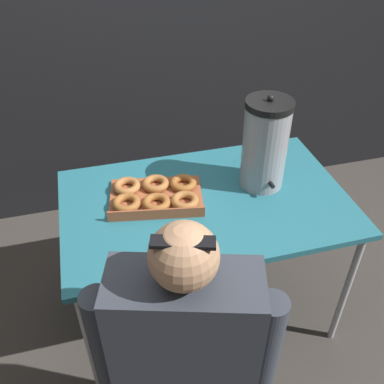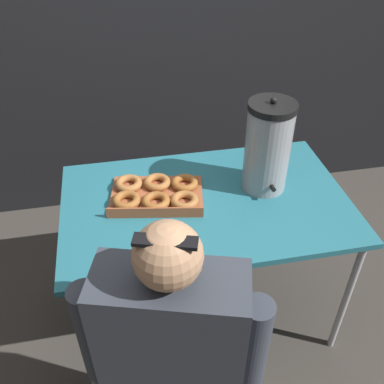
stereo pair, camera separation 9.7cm
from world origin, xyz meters
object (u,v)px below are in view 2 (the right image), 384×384
at_px(coffee_urn, 268,147).
at_px(person_seated, 173,363).
at_px(cell_phone, 160,254).
at_px(donut_box, 156,194).

bearing_deg(coffee_urn, person_seated, -127.97).
distance_m(coffee_urn, cell_phone, 0.67).
xyz_separation_m(coffee_urn, person_seated, (-0.54, -0.69, -0.40)).
relative_size(donut_box, person_seated, 0.37).
bearing_deg(donut_box, cell_phone, -85.14).
bearing_deg(cell_phone, donut_box, 79.42).
bearing_deg(person_seated, donut_box, -76.59).
bearing_deg(donut_box, coffee_urn, 9.64).
bearing_deg(coffee_urn, cell_phone, -146.66).
distance_m(donut_box, person_seated, 0.73).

